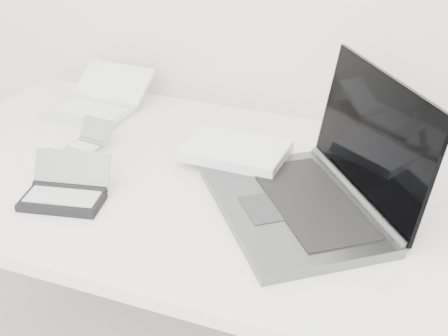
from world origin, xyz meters
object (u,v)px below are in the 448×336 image
at_px(laptop_large, 300,180).
at_px(palmtop_charcoal, 65,193).
at_px(netbook_open_white, 96,105).
at_px(desk, 243,204).

distance_m(laptop_large, palmtop_charcoal, 0.49).
height_order(laptop_large, palmtop_charcoal, laptop_large).
bearing_deg(laptop_large, netbook_open_white, -148.62).
relative_size(laptop_large, palmtop_charcoal, 3.02).
bearing_deg(netbook_open_white, palmtop_charcoal, -63.54).
xyz_separation_m(laptop_large, palmtop_charcoal, (-0.45, -0.19, -0.03)).
height_order(desk, laptop_large, laptop_large).
xyz_separation_m(desk, netbook_open_white, (-0.52, 0.23, 0.07)).
bearing_deg(netbook_open_white, desk, -21.68).
xyz_separation_m(netbook_open_white, palmtop_charcoal, (0.19, -0.42, -0.00)).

